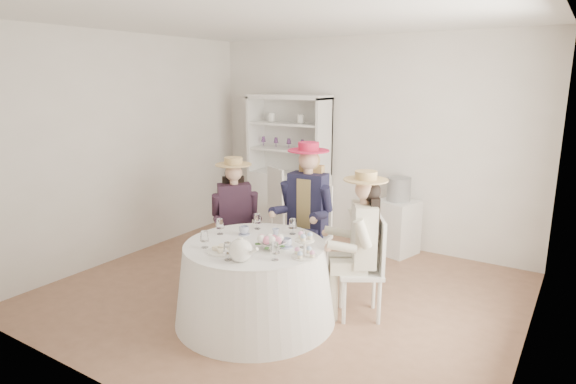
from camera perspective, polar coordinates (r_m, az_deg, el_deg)
The scene contains 23 objects.
ground at distance 5.10m, azimuth -0.62°, elevation -11.77°, with size 4.50×4.50×0.00m, color brown.
ceiling at distance 4.65m, azimuth -0.70°, elevation 19.93°, with size 4.50×4.50×0.00m, color white.
wall_back at distance 6.44m, azimuth 9.17°, elevation 5.88°, with size 4.50×4.50×0.00m, color silver.
wall_front at distance 3.25m, azimuth -20.34°, elevation -2.03°, with size 4.50×4.50×0.00m, color silver.
wall_left at distance 6.20m, azimuth -18.40°, elevation 5.09°, with size 4.50×4.50×0.00m, color silver.
wall_right at distance 3.96m, azimuth 27.71°, elevation -0.08°, with size 4.50×4.50×0.00m, color silver.
tea_table at distance 4.46m, azimuth -3.91°, elevation -10.57°, with size 1.46×1.46×0.73m.
hutch at distance 6.83m, azimuth 0.18°, elevation 0.87°, with size 1.25×0.69×1.95m.
side_table at distance 6.22m, azimuth 12.77°, elevation -4.06°, with size 0.44×0.44×0.68m, color silver.
hatbox at distance 6.10m, azimuth 13.00°, elevation 0.32°, with size 0.29×0.29×0.29m, color black.
guest_left at distance 5.21m, azimuth -6.31°, elevation -2.36°, with size 0.57×0.57×1.35m.
guest_mid at distance 5.06m, azimuth 2.27°, elevation -1.57°, with size 0.56×0.58×1.53m.
guest_right at distance 4.39m, azimuth 8.65°, elevation -5.25°, with size 0.59×0.55×1.38m.
spare_chair at distance 6.42m, azimuth -0.57°, elevation -1.22°, with size 0.57×0.57×1.03m.
teacup_a at distance 4.56m, azimuth -5.22°, elevation -4.63°, with size 0.10×0.10×0.08m, color white.
teacup_b at distance 4.51m, azimuth -1.46°, elevation -4.84°, with size 0.07×0.07×0.06m, color white.
teacup_c at distance 4.21m, azimuth -0.18°, elevation -6.12°, with size 0.09×0.09×0.07m, color white.
flower_bowl at distance 4.19m, azimuth -1.86°, elevation -6.35°, with size 0.22×0.22×0.06m, color white.
flower_arrangement at distance 4.15m, azimuth -2.05°, elevation -5.60°, with size 0.19×0.19×0.07m.
table_teapot at distance 3.92m, azimuth -5.62°, elevation -6.89°, with size 0.27×0.20×0.21m.
sandwich_plate at distance 4.15m, azimuth -7.85°, elevation -6.86°, with size 0.25×0.25×0.06m.
cupcake_stand at distance 3.99m, azimuth 1.97°, elevation -6.68°, with size 0.22×0.22×0.20m.
stemware_set at distance 4.30m, azimuth -4.00°, elevation -5.19°, with size 0.93×0.93×0.15m.
Camera 1 is at (2.53, -3.87, 2.16)m, focal length 30.00 mm.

